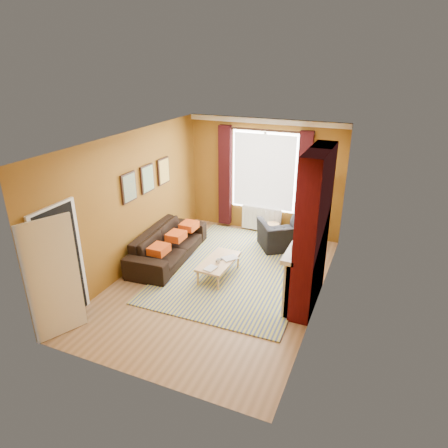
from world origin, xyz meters
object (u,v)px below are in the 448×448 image
at_px(armchair, 283,235).
at_px(coffee_table, 219,262).
at_px(wicker_stool, 273,231).
at_px(sofa, 168,244).
at_px(floor_lamp, 327,190).

xyz_separation_m(armchair, coffee_table, (-0.84, -1.75, -0.01)).
bearing_deg(coffee_table, wicker_stool, 79.47).
bearing_deg(wicker_stool, sofa, -133.23).
height_order(coffee_table, wicker_stool, wicker_stool).
distance_m(sofa, coffee_table, 1.35).
bearing_deg(floor_lamp, sofa, -147.32).
bearing_deg(sofa, coffee_table, -106.35).
distance_m(armchair, wicker_stool, 0.59).
bearing_deg(armchair, coffee_table, 29.52).
bearing_deg(armchair, sofa, -0.63).
relative_size(wicker_stool, floor_lamp, 0.22).
height_order(sofa, armchair, sofa).
distance_m(sofa, wicker_stool, 2.63).
xyz_separation_m(sofa, floor_lamp, (2.97, 1.90, 1.04)).
xyz_separation_m(sofa, armchair, (2.16, 1.47, -0.01)).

